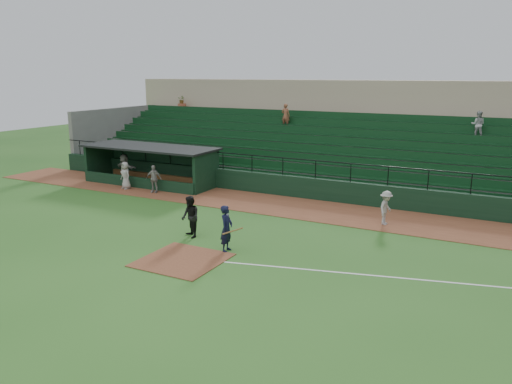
% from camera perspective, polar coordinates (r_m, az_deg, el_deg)
% --- Properties ---
extents(ground, '(90.00, 90.00, 0.00)m').
position_cam_1_polar(ground, '(20.14, -6.68, -6.80)').
color(ground, '#2A5D1E').
rests_on(ground, ground).
extents(warning_track, '(40.00, 4.00, 0.03)m').
position_cam_1_polar(warning_track, '(26.79, 2.99, -1.57)').
color(warning_track, brown).
rests_on(warning_track, ground).
extents(home_plate_dirt, '(3.00, 3.00, 0.03)m').
position_cam_1_polar(home_plate_dirt, '(19.37, -8.36, -7.63)').
color(home_plate_dirt, brown).
rests_on(home_plate_dirt, ground).
extents(foul_line, '(17.49, 4.44, 0.01)m').
position_cam_1_polar(foul_line, '(18.32, 17.10, -9.40)').
color(foul_line, white).
rests_on(foul_line, ground).
extents(stadium_structure, '(38.00, 13.08, 6.40)m').
position_cam_1_polar(stadium_structure, '(34.08, 9.03, 5.42)').
color(stadium_structure, black).
rests_on(stadium_structure, ground).
extents(dugout, '(8.90, 3.20, 2.42)m').
position_cam_1_polar(dugout, '(32.91, -11.43, 3.33)').
color(dugout, black).
rests_on(dugout, ground).
extents(batter_at_plate, '(1.07, 0.74, 1.88)m').
position_cam_1_polar(batter_at_plate, '(19.86, -3.36, -4.16)').
color(batter_at_plate, black).
rests_on(batter_at_plate, ground).
extents(umpire, '(1.11, 1.06, 1.81)m').
position_cam_1_polar(umpire, '(21.70, -7.47, -2.82)').
color(umpire, black).
rests_on(umpire, ground).
extents(runner, '(0.69, 1.08, 1.59)m').
position_cam_1_polar(runner, '(24.01, 14.52, -1.75)').
color(runner, '#A7A19C').
rests_on(runner, warning_track).
extents(dugout_player_a, '(1.03, 0.66, 1.64)m').
position_cam_1_polar(dugout_player_a, '(30.14, -11.53, 1.48)').
color(dugout_player_a, gray).
rests_on(dugout_player_a, warning_track).
extents(dugout_player_b, '(0.93, 0.74, 1.66)m').
position_cam_1_polar(dugout_player_b, '(31.48, -14.59, 1.84)').
color(dugout_player_b, '#AAA49F').
rests_on(dugout_player_b, warning_track).
extents(dugout_player_c, '(1.75, 0.78, 1.82)m').
position_cam_1_polar(dugout_player_c, '(33.46, -14.67, 2.64)').
color(dugout_player_c, gray).
rests_on(dugout_player_c, warning_track).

